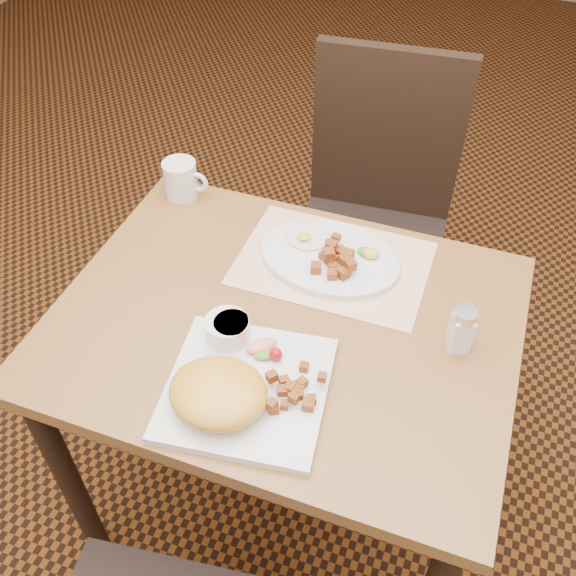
# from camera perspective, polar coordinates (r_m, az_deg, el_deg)

# --- Properties ---
(ground) EXTENTS (8.00, 8.00, 0.00)m
(ground) POSITION_cam_1_polar(r_m,az_deg,el_deg) (1.89, -0.26, -18.24)
(ground) COLOR black
(ground) RESTS_ON ground
(table) EXTENTS (0.90, 0.70, 0.75)m
(table) POSITION_cam_1_polar(r_m,az_deg,el_deg) (1.35, -0.34, -5.86)
(table) COLOR #905D2C
(table) RESTS_ON ground
(chair_far) EXTENTS (0.45, 0.46, 0.97)m
(chair_far) POSITION_cam_1_polar(r_m,az_deg,el_deg) (1.88, 7.65, 6.96)
(chair_far) COLOR black
(chair_far) RESTS_ON ground
(placemat) EXTENTS (0.40, 0.28, 0.00)m
(placemat) POSITION_cam_1_polar(r_m,az_deg,el_deg) (1.38, 4.02, 2.21)
(placemat) COLOR white
(placemat) RESTS_ON table
(plate_square) EXTENTS (0.31, 0.31, 0.02)m
(plate_square) POSITION_cam_1_polar(r_m,az_deg,el_deg) (1.15, -3.66, -8.92)
(plate_square) COLOR silver
(plate_square) RESTS_ON table
(plate_oval) EXTENTS (0.33, 0.25, 0.02)m
(plate_oval) POSITION_cam_1_polar(r_m,az_deg,el_deg) (1.37, 3.70, 2.69)
(plate_oval) COLOR silver
(plate_oval) RESTS_ON placemat
(hollandaise_mound) EXTENTS (0.18, 0.15, 0.06)m
(hollandaise_mound) POSITION_cam_1_polar(r_m,az_deg,el_deg) (1.10, -6.30, -9.24)
(hollandaise_mound) COLOR gold
(hollandaise_mound) RESTS_ON plate_square
(ramekin) EXTENTS (0.08, 0.08, 0.05)m
(ramekin) POSITION_cam_1_polar(r_m,az_deg,el_deg) (1.20, -5.40, -3.62)
(ramekin) COLOR silver
(ramekin) RESTS_ON plate_square
(garnish_sq) EXTENTS (0.08, 0.07, 0.03)m
(garnish_sq) POSITION_cam_1_polar(r_m,az_deg,el_deg) (1.18, -2.00, -5.49)
(garnish_sq) COLOR #387223
(garnish_sq) RESTS_ON plate_square
(fried_egg) EXTENTS (0.10, 0.10, 0.02)m
(fried_egg) POSITION_cam_1_polar(r_m,az_deg,el_deg) (1.41, 1.77, 4.66)
(fried_egg) COLOR white
(fried_egg) RESTS_ON plate_oval
(garnish_ov) EXTENTS (0.06, 0.04, 0.02)m
(garnish_ov) POSITION_cam_1_polar(r_m,az_deg,el_deg) (1.37, 7.23, 3.12)
(garnish_ov) COLOR #387223
(garnish_ov) RESTS_ON plate_oval
(salt_shaker) EXTENTS (0.05, 0.05, 0.10)m
(salt_shaker) POSITION_cam_1_polar(r_m,az_deg,el_deg) (1.22, 15.18, -3.55)
(salt_shaker) COLOR white
(salt_shaker) RESTS_ON table
(coffee_mug) EXTENTS (0.11, 0.08, 0.09)m
(coffee_mug) POSITION_cam_1_polar(r_m,az_deg,el_deg) (1.56, -9.44, 9.51)
(coffee_mug) COLOR silver
(coffee_mug) RESTS_ON table
(home_fries_sq) EXTENTS (0.10, 0.12, 0.03)m
(home_fries_sq) POSITION_cam_1_polar(r_m,az_deg,el_deg) (1.12, 0.41, -9.17)
(home_fries_sq) COLOR #914617
(home_fries_sq) RESTS_ON plate_square
(home_fries_ov) EXTENTS (0.10, 0.12, 0.04)m
(home_fries_ov) POSITION_cam_1_polar(r_m,az_deg,el_deg) (1.34, 4.28, 2.59)
(home_fries_ov) COLOR #914617
(home_fries_ov) RESTS_ON plate_oval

